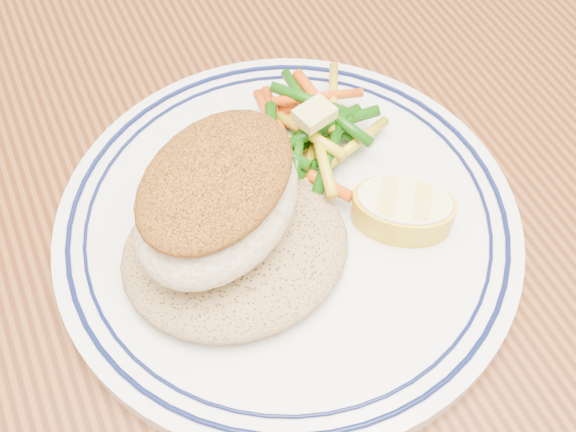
# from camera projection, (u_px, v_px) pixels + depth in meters

# --- Properties ---
(dining_table) EXTENTS (1.50, 0.90, 0.75)m
(dining_table) POSITION_uv_depth(u_px,v_px,m) (359.00, 343.00, 0.50)
(dining_table) COLOR #49220E
(dining_table) RESTS_ON ground
(plate) EXTENTS (0.28, 0.28, 0.02)m
(plate) POSITION_uv_depth(u_px,v_px,m) (288.00, 226.00, 0.43)
(plate) COLOR silver
(plate) RESTS_ON dining_table
(rice_pilaf) EXTENTS (0.13, 0.11, 0.02)m
(rice_pilaf) POSITION_uv_depth(u_px,v_px,m) (235.00, 246.00, 0.40)
(rice_pilaf) COLOR #95754A
(rice_pilaf) RESTS_ON plate
(fish_fillet) EXTENTS (0.13, 0.13, 0.05)m
(fish_fillet) POSITION_uv_depth(u_px,v_px,m) (217.00, 199.00, 0.38)
(fish_fillet) COLOR #EEE5C5
(fish_fillet) RESTS_ON rice_pilaf
(vegetable_pile) EXTENTS (0.10, 0.11, 0.03)m
(vegetable_pile) POSITION_uv_depth(u_px,v_px,m) (306.00, 136.00, 0.45)
(vegetable_pile) COLOR gold
(vegetable_pile) RESTS_ON plate
(butter_pat) EXTENTS (0.03, 0.02, 0.01)m
(butter_pat) POSITION_uv_depth(u_px,v_px,m) (315.00, 114.00, 0.43)
(butter_pat) COLOR #E4CD6F
(butter_pat) RESTS_ON vegetable_pile
(lemon_wedge) EXTENTS (0.08, 0.08, 0.02)m
(lemon_wedge) POSITION_uv_depth(u_px,v_px,m) (403.00, 209.00, 0.42)
(lemon_wedge) COLOR yellow
(lemon_wedge) RESTS_ON plate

